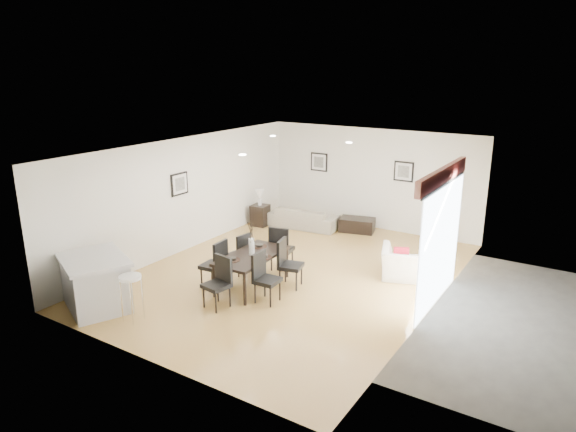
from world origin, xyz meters
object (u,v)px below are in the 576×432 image
Objects in this scene: dining_chair_enear at (264,274)px; dining_chair_head at (220,279)px; armchair at (406,263)px; dining_table at (252,258)px; dining_chair_foot at (280,246)px; kitchen_island at (96,282)px; sofa at (304,218)px; dining_chair_wnear at (217,261)px; side_table at (260,215)px; bar_stool at (131,282)px; dining_chair_efar at (287,260)px; coffee_table at (357,225)px; dining_chair_wfar at (241,252)px.

dining_chair_enear reaches higher than dining_chair_head.
armchair is 3.23m from dining_table.
dining_chair_foot reaches higher than armchair.
kitchen_island is (-1.87, -2.26, -0.12)m from dining_table.
dining_table is (1.13, -3.93, 0.34)m from sofa.
sofa is 4.38m from dining_chair_wnear.
dining_chair_head reaches higher than sofa.
bar_stool is (1.34, -5.70, 0.43)m from side_table.
bar_stool is at bearing 136.90° from dining_chair_efar.
coffee_table is 1.57× the size of side_table.
dining_chair_foot reaches higher than dining_chair_enear.
dining_chair_wnear is 0.99× the size of dining_chair_foot.
bar_stool is (-3.38, -4.33, 0.39)m from armchair.
dining_chair_efar reaches higher than kitchen_island.
dining_chair_efar is 0.83m from dining_chair_foot.
dining_chair_efar reaches higher than bar_stool.
bar_stool is at bearing -117.19° from dining_chair_head.
dining_table is 0.70m from dining_chair_efar.
sofa is 1.11× the size of kitchen_island.
armchair is 1.06× the size of dining_chair_head.
dining_chair_wfar is at bearing 75.76° from dining_chair_efar.
kitchen_island is at bearing 124.61° from dining_chair_enear.
dining_chair_wfar reaches higher than dining_table.
sofa is 6.21m from bar_stool.
kitchen_island is at bearing -17.23° from dining_chair_wfar.
armchair reaches higher than sofa.
dining_chair_wfar is 0.92× the size of dining_chair_efar.
dining_table is at bearing -56.77° from side_table.
coffee_table is at bearing 165.61° from dining_chair_wnear.
dining_chair_wfar is at bearing 52.38° from dining_chair_enear.
dining_chair_foot is at bearing 152.79° from dining_chair_wnear.
dining_table is 2.94m from kitchen_island.
dining_chair_foot is at bearing 4.09° from armchair.
kitchen_island is (0.38, -5.70, 0.20)m from side_table.
dining_chair_efar is 0.99× the size of dining_chair_foot.
side_table is at bearing -142.51° from dining_chair_wfar.
side_table is (-2.51, -0.95, 0.11)m from coffee_table.
dining_chair_efar reaches higher than side_table.
dining_chair_wfar reaches higher than coffee_table.
kitchen_island reaches higher than dining_chair_head.
dining_chair_wnear is at bearing 9.20° from dining_chair_wfar.
dining_chair_wnear reaches higher than dining_chair_enear.
dining_chair_wfar is 0.53× the size of kitchen_island.
armchair is at bearing 145.83° from sofa.
dining_chair_foot is 1.10× the size of coffee_table.
dining_chair_efar is 4.02m from coffee_table.
sofa is at bearing 103.88° from dining_table.
dining_chair_wfar reaches higher than armchair.
kitchen_island is at bearing 123.49° from dining_chair_efar.
dining_chair_wfar is 1.53m from dining_chair_head.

